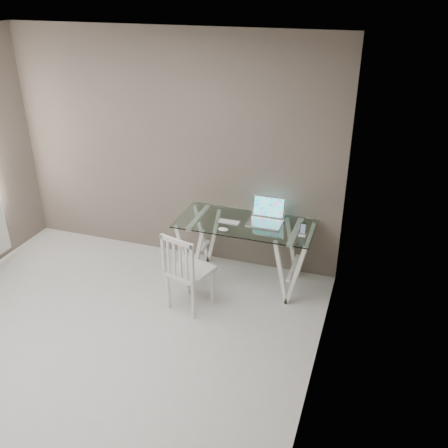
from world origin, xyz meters
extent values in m
plane|color=beige|center=(0.00, 0.00, 0.00)|extent=(4.50, 4.50, 0.00)
cube|color=white|center=(0.00, 0.00, 2.70)|extent=(4.00, 4.50, 0.02)
cube|color=#665A50|center=(0.00, 2.25, 1.35)|extent=(4.00, 0.02, 2.70)
cube|color=#665A50|center=(2.00, 0.00, 1.35)|extent=(0.02, 4.50, 2.70)
cube|color=silver|center=(1.01, 1.85, 0.74)|extent=(1.50, 0.70, 0.01)
cube|color=white|center=(0.46, 1.85, 0.36)|extent=(0.24, 0.62, 0.72)
cube|color=white|center=(1.56, 1.85, 0.36)|extent=(0.24, 0.62, 0.72)
cube|color=silver|center=(0.61, 1.21, 0.43)|extent=(0.50, 0.50, 0.04)
cylinder|color=silver|center=(0.40, 1.10, 0.21)|extent=(0.03, 0.03, 0.41)
cylinder|color=silver|center=(0.72, 1.01, 0.21)|extent=(0.03, 0.03, 0.41)
cylinder|color=silver|center=(0.49, 1.41, 0.21)|extent=(0.03, 0.03, 0.41)
cylinder|color=silver|center=(0.81, 1.32, 0.21)|extent=(0.03, 0.03, 0.41)
cube|color=silver|center=(0.55, 1.03, 0.66)|extent=(0.40, 0.14, 0.45)
cube|color=#BABABE|center=(1.21, 1.89, 0.75)|extent=(0.37, 0.25, 0.02)
cube|color=#19D899|center=(1.21, 2.05, 0.88)|extent=(0.37, 0.08, 0.24)
cube|color=silver|center=(0.83, 1.81, 0.75)|extent=(0.25, 0.11, 0.01)
ellipsoid|color=white|center=(0.84, 1.59, 0.76)|extent=(0.11, 0.07, 0.04)
cube|color=white|center=(1.65, 1.75, 0.75)|extent=(0.07, 0.07, 0.02)
cube|color=black|center=(1.65, 1.76, 0.82)|extent=(0.06, 0.03, 0.12)
camera|label=1|loc=(2.34, -2.83, 3.16)|focal=40.00mm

